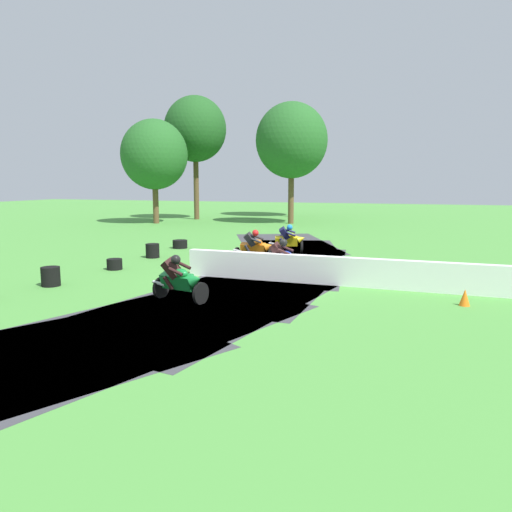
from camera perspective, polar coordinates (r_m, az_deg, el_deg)
name	(u,v)px	position (r m, az deg, el deg)	size (l,w,h in m)	color
ground_plane	(264,280)	(16.44, 0.93, -2.76)	(120.00, 120.00, 0.00)	#4C933D
track_asphalt	(236,278)	(16.79, -2.33, -2.51)	(9.35, 29.73, 0.01)	#3D3D42
safety_barrier	(454,278)	(15.48, 21.78, -2.39)	(0.30, 17.02, 0.90)	white
motorcycle_lead_green	(179,279)	(13.48, -8.82, -2.65)	(1.70, 1.08, 1.42)	black
motorcycle_chase_blue	(283,260)	(16.44, 3.08, -0.45)	(1.70, 0.83, 1.43)	black
motorcycle_trailing_orange	(255,247)	(19.77, -0.13, 1.06)	(1.68, 0.84, 1.43)	black
motorcycle_fourth_yellow	(288,240)	(22.29, 3.70, 1.88)	(1.73, 1.14, 1.43)	black
tire_stack_mid_a	(51,276)	(16.70, -22.54, -2.19)	(0.57, 0.57, 0.60)	black
tire_stack_mid_b	(115,264)	(19.04, -15.96, -0.91)	(0.56, 0.56, 0.40)	black
tire_stack_far	(153,251)	(21.60, -11.81, 0.60)	(0.58, 0.58, 0.60)	black
tire_stack_extra_a	(180,244)	(24.46, -8.74, 1.36)	(0.71, 0.71, 0.40)	black
traffic_cone	(465,297)	(14.12, 22.88, -4.42)	(0.28, 0.28, 0.44)	orange
tree_far_left	(195,129)	(43.31, -7.00, 14.25)	(5.22, 5.22, 10.34)	brown
tree_far_right	(154,155)	(39.43, -11.62, 11.34)	(5.08, 5.08, 7.94)	brown
tree_mid_rise	(292,141)	(38.64, 4.11, 13.10)	(5.45, 5.45, 9.18)	brown
tree_behind_barrier	(291,142)	(46.66, 4.10, 12.90)	(5.89, 5.89, 9.88)	brown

